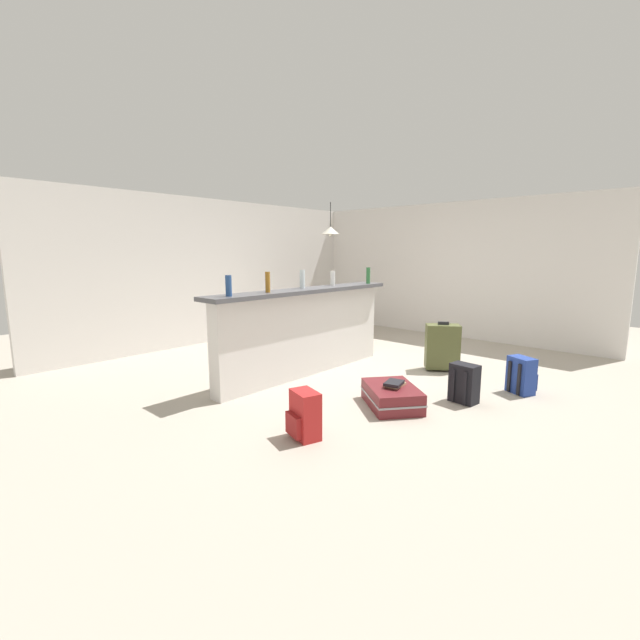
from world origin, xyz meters
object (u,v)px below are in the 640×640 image
(dining_table, at_px, (327,302))
(suitcase_upright_olive, at_px, (442,346))
(bottle_clear, at_px, (302,279))
(suitcase_flat_maroon, at_px, (392,396))
(bottle_blue, at_px, (229,286))
(bottle_white, at_px, (333,278))
(book_stack, at_px, (394,384))
(backpack_blue, at_px, (522,376))
(pendant_lamp, at_px, (330,230))
(dining_chair_near_partition, at_px, (346,312))
(backpack_red, at_px, (304,416))
(bottle_green, at_px, (368,276))
(backpack_black, at_px, (465,384))
(bottle_amber, at_px, (268,282))

(dining_table, distance_m, suitcase_upright_olive, 2.85)
(bottle_clear, bearing_deg, suitcase_flat_maroon, -99.17)
(bottle_blue, bearing_deg, dining_table, 24.79)
(bottle_white, bearing_deg, book_stack, -118.37)
(dining_table, height_order, suitcase_flat_maroon, dining_table)
(bottle_clear, height_order, backpack_blue, bottle_clear)
(pendant_lamp, bearing_deg, bottle_white, -138.16)
(bottle_blue, bearing_deg, suitcase_flat_maroon, -56.09)
(bottle_blue, bearing_deg, bottle_clear, 4.96)
(suitcase_flat_maroon, xyz_separation_m, book_stack, (0.00, -0.02, 0.14))
(bottle_blue, xyz_separation_m, bottle_white, (1.83, 0.11, -0.01))
(bottle_white, bearing_deg, suitcase_upright_olive, -59.97)
(bottle_clear, relative_size, book_stack, 0.83)
(suitcase_upright_olive, bearing_deg, suitcase_flat_maroon, -171.55)
(dining_chair_near_partition, height_order, backpack_red, dining_chair_near_partition)
(bottle_green, xyz_separation_m, book_stack, (-1.47, -1.42, -1.00))
(dining_table, relative_size, suitcase_flat_maroon, 1.29)
(bottle_blue, relative_size, pendant_lamp, 0.36)
(bottle_blue, relative_size, dining_chair_near_partition, 0.24)
(bottle_green, bearing_deg, suitcase_flat_maroon, -136.65)
(bottle_blue, bearing_deg, backpack_black, -50.57)
(bottle_white, relative_size, backpack_black, 0.48)
(bottle_amber, bearing_deg, backpack_blue, -52.62)
(backpack_black, bearing_deg, bottle_blue, 129.43)
(bottle_white, bearing_deg, dining_chair_near_partition, 31.96)
(backpack_black, bearing_deg, backpack_blue, -26.36)
(bottle_green, bearing_deg, backpack_blue, -93.02)
(dining_chair_near_partition, bearing_deg, bottle_green, -126.82)
(bottle_green, height_order, suitcase_flat_maroon, bottle_green)
(bottle_blue, height_order, bottle_green, bottle_green)
(backpack_blue, relative_size, backpack_red, 1.00)
(bottle_amber, relative_size, bottle_white, 1.19)
(bottle_white, bearing_deg, suitcase_flat_maroon, -118.89)
(bottle_amber, distance_m, backpack_blue, 3.10)
(bottle_blue, bearing_deg, suitcase_upright_olive, -24.99)
(bottle_blue, distance_m, suitcase_upright_olive, 2.99)
(bottle_white, relative_size, backpack_red, 0.48)
(dining_table, height_order, backpack_blue, dining_table)
(bottle_white, xyz_separation_m, book_stack, (-0.85, -1.57, -0.98))
(suitcase_flat_maroon, distance_m, book_stack, 0.14)
(suitcase_upright_olive, bearing_deg, bottle_amber, 149.09)
(pendant_lamp, xyz_separation_m, suitcase_flat_maroon, (-2.45, -2.98, -1.88))
(bottle_amber, relative_size, book_stack, 0.85)
(backpack_black, bearing_deg, bottle_green, 66.13)
(backpack_blue, bearing_deg, pendant_lamp, 74.11)
(bottle_green, xyz_separation_m, backpack_red, (-2.63, -1.24, -1.05))
(bottle_amber, height_order, backpack_red, bottle_amber)
(bottle_green, distance_m, backpack_blue, 2.49)
(bottle_green, relative_size, backpack_blue, 0.57)
(bottle_amber, height_order, book_stack, bottle_amber)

